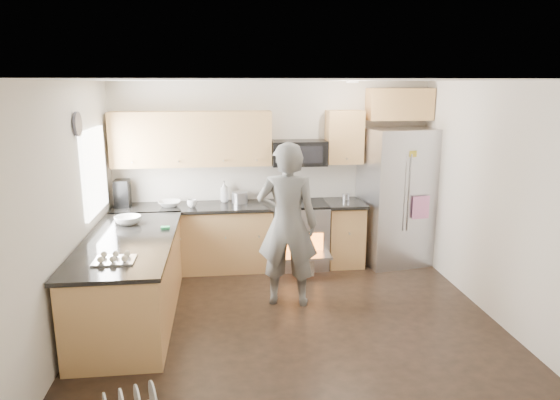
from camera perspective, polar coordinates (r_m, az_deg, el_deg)
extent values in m
plane|color=black|center=(5.71, 1.26, -13.52)|extent=(4.50, 4.50, 0.00)
cube|color=beige|center=(7.20, -0.85, 3.06)|extent=(4.50, 0.04, 2.60)
cube|color=beige|center=(3.38, 6.03, -8.95)|extent=(4.50, 0.04, 2.60)
cube|color=beige|center=(5.43, -22.89, -1.37)|extent=(0.04, 4.00, 2.60)
cube|color=beige|center=(5.99, 23.17, -0.11)|extent=(0.04, 4.00, 2.60)
cube|color=white|center=(5.10, 1.41, 13.54)|extent=(4.50, 4.00, 0.04)
cube|color=white|center=(6.33, -20.46, 3.10)|extent=(0.04, 1.00, 1.00)
cylinder|color=#FFE6CC|center=(6.36, 8.27, 13.22)|extent=(0.14, 0.14, 0.02)
cylinder|color=#474754|center=(5.72, -22.13, 8.04)|extent=(0.03, 0.26, 0.26)
cube|color=#B88449|center=(7.10, -9.69, -4.49)|extent=(2.15, 0.60, 0.87)
cube|color=black|center=(6.96, -9.84, -0.82)|extent=(2.19, 0.64, 0.04)
cube|color=#B88449|center=(7.29, 7.28, -3.93)|extent=(0.50, 0.60, 0.87)
cube|color=black|center=(7.15, 7.41, -0.35)|extent=(0.54, 0.64, 0.04)
cube|color=#B88449|center=(6.94, -10.04, 6.90)|extent=(2.16, 0.33, 0.74)
cube|color=#B88449|center=(7.13, 7.35, 7.16)|extent=(0.50, 0.33, 0.74)
cube|color=#B88449|center=(7.33, 13.49, 10.60)|extent=(0.90, 0.33, 0.44)
imported|color=silver|center=(6.99, -12.52, -0.40)|extent=(0.30, 0.30, 0.07)
imported|color=white|center=(7.11, -6.39, 0.99)|extent=(0.12, 0.12, 0.30)
imported|color=white|center=(6.87, -10.02, -0.39)|extent=(0.13, 0.13, 0.11)
cylinder|color=#B7B7BC|center=(7.04, -4.62, 0.32)|extent=(0.23, 0.23, 0.15)
cube|color=black|center=(7.11, -17.59, 0.74)|extent=(0.20, 0.24, 0.37)
cylinder|color=#B7B7BC|center=(7.29, 7.52, 0.40)|extent=(0.10, 0.10, 0.08)
cube|color=#B88449|center=(5.81, -16.65, -8.93)|extent=(0.90, 2.30, 0.87)
cube|color=black|center=(5.66, -16.96, -4.50)|extent=(0.96, 2.36, 0.04)
imported|color=silver|center=(6.23, -17.00, -2.22)|extent=(0.31, 0.31, 0.10)
cube|color=#33B362|center=(5.92, -12.98, -3.12)|extent=(0.10, 0.07, 0.03)
cube|color=#B7B7BC|center=(5.00, -18.42, -6.25)|extent=(0.38, 0.29, 0.08)
cube|color=#B7B7BC|center=(7.14, 2.23, -4.07)|extent=(0.76, 0.62, 0.90)
cube|color=black|center=(7.01, 2.27, -0.44)|extent=(0.76, 0.60, 0.03)
cube|color=orange|center=(6.86, 2.63, -5.24)|extent=(0.56, 0.02, 0.34)
cube|color=#B7B7BC|center=(6.73, 2.85, -6.37)|extent=(0.70, 0.34, 0.03)
cube|color=silver|center=(6.73, 2.90, -7.60)|extent=(0.24, 0.03, 0.28)
cube|color=black|center=(7.00, 2.17, 5.41)|extent=(0.76, 0.40, 0.34)
cube|color=#B7B7BC|center=(7.37, 13.23, 0.38)|extent=(1.07, 0.90, 1.96)
cylinder|color=#B7B7BC|center=(6.98, 14.09, 0.79)|extent=(0.03, 0.03, 1.06)
cylinder|color=#B7B7BC|center=(7.00, 14.58, 0.80)|extent=(0.03, 0.03, 1.06)
cube|color=#FC92D5|center=(7.12, 15.82, -0.83)|extent=(0.25, 0.05, 0.32)
cube|color=#8094CD|center=(6.87, 12.97, 3.37)|extent=(0.19, 0.04, 0.23)
imported|color=slate|center=(5.78, 0.84, -2.86)|extent=(0.79, 0.60, 1.94)
cylinder|color=white|center=(4.32, -14.31, -21.08)|extent=(0.11, 0.26, 0.27)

